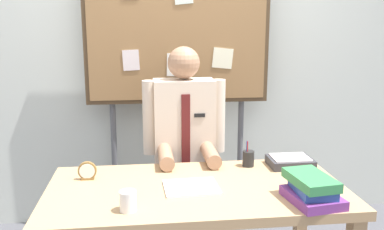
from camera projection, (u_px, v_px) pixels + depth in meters
The scene contains 10 objects.
back_wall at pixel (176, 55), 3.36m from camera, with size 6.40×0.08×2.70m, color silver.
desk at pixel (196, 202), 2.28m from camera, with size 1.58×0.81×0.74m.
person at pixel (184, 161), 2.89m from camera, with size 0.55×0.56×1.45m.
bulletin_board at pixel (178, 32), 3.12m from camera, with size 1.38×0.09×2.13m.
book_stack at pixel (312, 189), 2.06m from camera, with size 0.26×0.32×0.13m.
open_notebook at pixel (191, 187), 2.24m from camera, with size 0.28×0.23×0.01m, color white.
desk_clock at pixel (87, 172), 2.36m from camera, with size 0.10×0.04×0.10m.
coffee_mug at pixel (128, 201), 1.96m from camera, with size 0.08×0.08×0.10m, color white.
pen_holder at pixel (248, 158), 2.57m from camera, with size 0.07×0.07×0.16m.
paper_tray at pixel (290, 161), 2.58m from camera, with size 0.26×0.20×0.06m.
Camera 1 is at (-0.28, -2.11, 1.60)m, focal length 39.64 mm.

